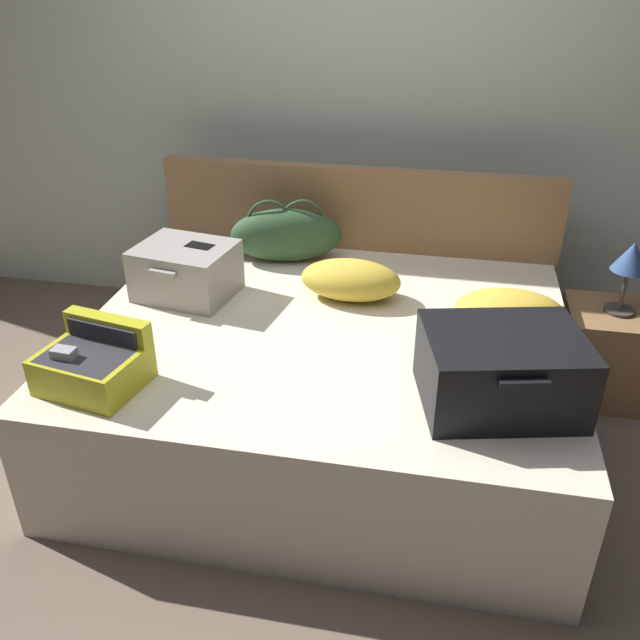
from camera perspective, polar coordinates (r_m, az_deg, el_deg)
ground_plane at (r=2.81m, az=-1.13°, el=-14.47°), size 12.00×12.00×0.00m
back_wall at (r=3.72m, az=4.36°, el=19.14°), size 8.00×0.10×2.60m
bed at (r=2.94m, az=0.47°, el=-5.27°), size 1.99×1.65×0.55m
headboard at (r=3.59m, az=3.08°, el=5.24°), size 2.03×0.08×0.98m
hard_case_large at (r=2.35m, az=15.12°, el=-4.06°), size 0.60×0.51×0.26m
hard_case_medium at (r=3.07m, az=-11.28°, el=4.15°), size 0.46×0.40×0.23m
hard_case_small at (r=2.52m, az=-18.71°, el=-3.60°), size 0.39×0.34×0.22m
duffel_bag at (r=3.36m, az=-2.88°, el=7.25°), size 0.58×0.33×0.32m
pillow_near_headboard at (r=2.87m, az=15.75°, el=0.79°), size 0.45×0.29×0.16m
pillow_center_head at (r=3.00m, az=2.61°, el=3.42°), size 0.45×0.26×0.18m
nightstand at (r=3.52m, az=23.23°, el=-2.59°), size 0.44×0.40×0.45m
table_lamp at (r=3.31m, az=24.83°, el=4.54°), size 0.16×0.16×0.34m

